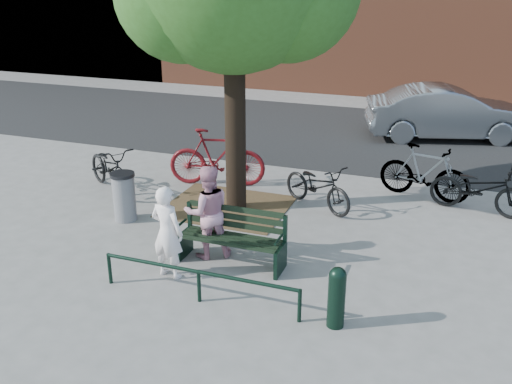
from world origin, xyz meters
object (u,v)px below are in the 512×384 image
at_px(park_bench, 233,235).
at_px(person_left, 167,232).
at_px(person_right, 208,212).
at_px(litter_bin, 124,196).
at_px(bicycle_c, 318,186).
at_px(bollard, 337,295).
at_px(parked_car, 448,113).

bearing_deg(park_bench, person_left, -134.88).
height_order(person_right, litter_bin, person_right).
xyz_separation_m(park_bench, bicycle_c, (0.71, 2.73, -0.01)).
bearing_deg(person_right, bollard, 117.97).
relative_size(bollard, parked_car, 0.20).
distance_m(person_left, bollard, 2.79).
height_order(park_bench, person_right, person_right).
xyz_separation_m(person_left, bollard, (2.74, -0.43, -0.28)).
relative_size(park_bench, bicycle_c, 0.98).
height_order(person_left, litter_bin, person_left).
height_order(litter_bin, bicycle_c, litter_bin).
bearing_deg(bollard, litter_bin, 155.63).
xyz_separation_m(park_bench, person_left, (-0.76, -0.76, 0.27)).
bearing_deg(parked_car, bicycle_c, 144.76).
bearing_deg(park_bench, bollard, -31.18).
bearing_deg(bollard, park_bench, 148.82).
xyz_separation_m(person_left, bicycle_c, (1.48, 3.50, -0.28)).
bearing_deg(bicycle_c, park_bench, -164.03).
relative_size(person_right, bicycle_c, 0.90).
height_order(bollard, parked_car, parked_car).
distance_m(park_bench, parked_car, 9.41).
relative_size(bicycle_c, parked_car, 0.39).
height_order(litter_bin, parked_car, parked_car).
bearing_deg(parked_car, litter_bin, 129.87).
height_order(person_left, bollard, person_left).
height_order(bicycle_c, parked_car, parked_car).
height_order(person_left, parked_car, person_left).
height_order(person_left, person_right, person_right).
relative_size(person_left, parked_car, 0.33).
xyz_separation_m(person_left, parked_car, (3.64, 9.72, -0.01)).
bearing_deg(bicycle_c, person_right, -173.34).
bearing_deg(person_left, litter_bin, -33.58).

